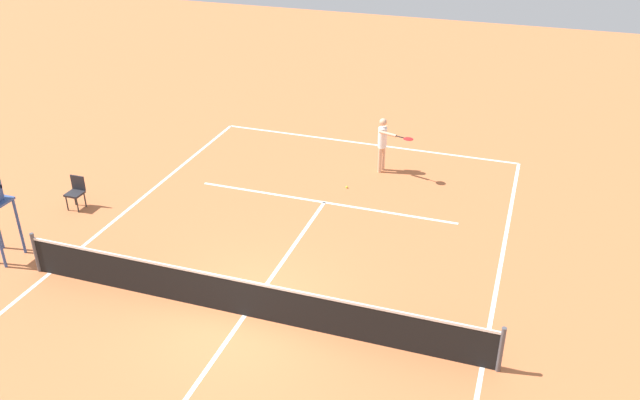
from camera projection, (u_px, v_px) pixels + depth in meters
ground_plane at (245, 315)px, 14.89m from camera, size 60.00×60.00×0.00m
court_lines at (245, 315)px, 14.88m from camera, size 10.53×20.55×0.01m
tennis_net at (244, 297)px, 14.65m from camera, size 11.13×0.10×1.07m
player_serving at (384, 140)px, 20.96m from camera, size 1.24×0.86×1.79m
tennis_ball at (347, 187)px, 20.39m from camera, size 0.07×0.07×0.07m
courtside_chair_mid at (76, 191)px, 19.07m from camera, size 0.44×0.46×0.95m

